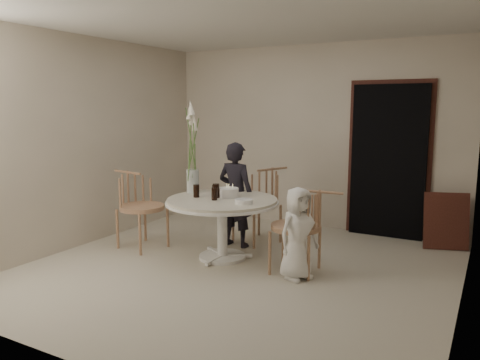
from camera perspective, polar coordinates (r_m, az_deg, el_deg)
The scene contains 18 objects.
ground at distance 5.33m, azimuth -0.27°, elevation -10.83°, with size 4.50×4.50×0.00m, color #C1B4A4.
room_shell at distance 5.02m, azimuth -0.28°, elevation 6.85°, with size 4.50×4.50×4.50m.
doorway at distance 6.74m, azimuth 17.63°, elevation 2.13°, with size 1.00×0.10×2.10m, color black.
door_trim at distance 6.77m, azimuth 17.72°, elevation 2.67°, with size 1.12×0.03×2.22m, color #55261D.
table at distance 5.54m, azimuth -2.19°, elevation -3.44°, with size 1.33×1.33×0.73m.
picture_frame at distance 6.51m, azimuth 23.84°, elevation -4.60°, with size 0.55×0.04×0.73m, color #55261D.
chair_far at distance 6.30m, azimuth 3.03°, elevation -1.70°, with size 0.69×0.72×0.99m.
chair_right at distance 5.09m, azimuth 8.22°, elevation -4.75°, with size 0.59×0.55×0.94m.
chair_left at distance 6.18m, azimuth -12.69°, elevation -2.15°, with size 0.64×0.60×0.98m.
girl at distance 6.03m, azimuth -0.52°, elevation -1.79°, with size 0.49×0.32×1.36m, color black.
boy at distance 4.96m, azimuth 7.08°, elevation -6.48°, with size 0.48×0.31×0.98m, color white.
birthday_cake at distance 5.58m, azimuth -1.37°, elevation -1.55°, with size 0.23×0.23×0.16m.
cola_tumbler_a at distance 5.55m, azimuth -2.94°, elevation -1.31°, with size 0.08×0.08×0.17m, color black.
cola_tumbler_b at distance 5.42m, azimuth -3.14°, elevation -1.69°, with size 0.07×0.07×0.15m, color black.
cola_tumbler_c at distance 5.60m, azimuth -5.35°, elevation -1.33°, with size 0.07×0.07×0.15m, color black.
cola_tumbler_d at distance 5.67m, azimuth -3.11°, elevation -1.28°, with size 0.06×0.06×0.13m, color black.
plate_stack at distance 5.22m, azimuth 0.44°, elevation -2.64°, with size 0.20×0.20×0.05m, color white.
flower_vase at distance 5.86m, azimuth -5.83°, elevation 2.78°, with size 0.16×0.16×1.16m.
Camera 1 is at (2.44, -4.38, 1.81)m, focal length 35.00 mm.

